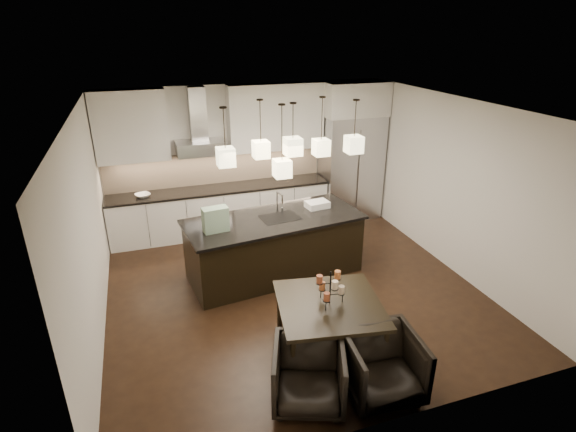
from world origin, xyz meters
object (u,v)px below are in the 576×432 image
object	(u,v)px
island_body	(274,247)
dining_table	(328,328)
armchair_left	(309,375)
armchair_right	(383,365)
refrigerator	(350,167)

from	to	relation	value
island_body	dining_table	xyz separation A→B (m)	(0.06, -2.09, -0.11)
armchair_left	armchair_right	world-z (taller)	armchair_right
armchair_left	armchair_right	xyz separation A→B (m)	(0.81, -0.14, 0.02)
armchair_right	island_body	bearing A→B (deg)	102.69
armchair_right	dining_table	bearing A→B (deg)	116.20
island_body	armchair_left	world-z (taller)	island_body
island_body	dining_table	distance (m)	2.09
refrigerator	armchair_left	size ratio (longest dim) A/B	2.76
island_body	armchair_right	world-z (taller)	island_body
island_body	armchair_left	distance (m)	2.78
armchair_right	refrigerator	bearing A→B (deg)	74.06
refrigerator	armchair_right	size ratio (longest dim) A/B	2.64
dining_table	armchair_right	distance (m)	0.85
island_body	armchair_left	xyz separation A→B (m)	(-0.45, -2.75, -0.12)
refrigerator	island_body	bearing A→B (deg)	-140.24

